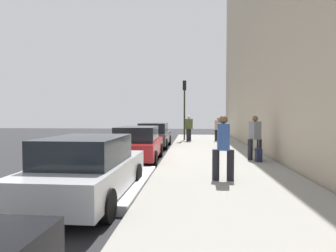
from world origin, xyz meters
name	(u,v)px	position (x,y,z in m)	size (l,w,h in m)	color
ground_plane	(142,159)	(0.00, 0.00, 0.00)	(56.00, 56.00, 0.00)	#28282B
sidewalk	(216,159)	(0.00, -3.30, 0.07)	(28.00, 4.60, 0.15)	gray
lane_stripe_centre	(74,158)	(0.00, 3.20, 0.00)	(28.00, 0.14, 0.01)	gold
snow_bank_curb	(135,184)	(-4.99, -0.70, 0.11)	(4.28, 0.56, 0.22)	white
parked_car_silver	(88,169)	(-6.16, 0.17, 0.76)	(4.31, 1.92, 1.51)	black
parked_car_red	(138,144)	(-0.57, 0.08, 0.76)	(4.31, 1.99, 1.51)	black
parked_car_charcoal	(154,135)	(4.77, 0.11, 0.76)	(4.17, 1.90, 1.51)	black
pedestrian_blue_coat	(223,146)	(-4.46, -3.12, 1.14)	(0.51, 0.61, 1.86)	black
pedestrian_grey_coat	(255,136)	(-0.68, -4.83, 1.13)	(0.56, 0.59, 1.83)	black
pedestrian_tan_coat	(218,128)	(7.77, -4.13, 1.06)	(0.54, 0.51, 1.70)	black
pedestrian_olive_coat	(189,127)	(7.51, -2.03, 1.12)	(0.57, 0.57, 1.81)	black
traffic_light_pole	(184,100)	(8.25, -1.69, 3.11)	(0.35, 0.26, 4.38)	#2D2D19
rolling_suitcase	(259,155)	(-1.16, -4.88, 0.42)	(0.34, 0.22, 0.89)	#191E38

